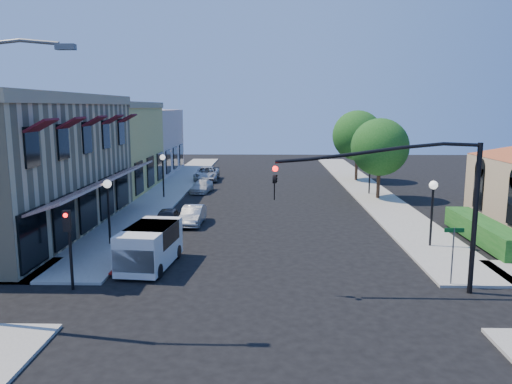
{
  "coord_description": "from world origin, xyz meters",
  "views": [
    {
      "loc": [
        -0.11,
        -17.65,
        7.34
      ],
      "look_at": [
        -0.73,
        10.04,
        2.6
      ],
      "focal_mm": 35.0,
      "sensor_mm": 36.0,
      "label": 1
    }
  ],
  "objects_px": {
    "street_name_sign": "(453,247)",
    "parked_car_c": "(202,186)",
    "signal_mast_arm": "(421,192)",
    "secondary_signal": "(69,235)",
    "lamppost_left_far": "(163,165)",
    "parked_car_b": "(193,215)",
    "street_tree_b": "(357,136)",
    "lamppost_right_far": "(370,163)",
    "lamppost_right_near": "(433,197)",
    "white_van": "(150,244)",
    "street_tree_a": "(380,147)",
    "parked_car_d": "(207,174)",
    "lamppost_left_near": "(108,195)",
    "parked_car_a": "(167,219)"
  },
  "relations": [
    {
      "from": "street_tree_a",
      "to": "lamppost_left_near",
      "type": "xyz_separation_m",
      "value": [
        -17.3,
        -14.0,
        -1.46
      ]
    },
    {
      "from": "street_tree_b",
      "to": "lamppost_left_far",
      "type": "bearing_deg",
      "value": -149.97
    },
    {
      "from": "secondary_signal",
      "to": "parked_car_b",
      "type": "height_order",
      "value": "secondary_signal"
    },
    {
      "from": "street_tree_b",
      "to": "street_name_sign",
      "type": "distance_m",
      "value": 29.96
    },
    {
      "from": "lamppost_left_near",
      "to": "parked_car_b",
      "type": "height_order",
      "value": "lamppost_left_near"
    },
    {
      "from": "street_tree_b",
      "to": "lamppost_left_near",
      "type": "distance_m",
      "value": 29.64
    },
    {
      "from": "signal_mast_arm",
      "to": "white_van",
      "type": "relative_size",
      "value": 1.77
    },
    {
      "from": "lamppost_left_near",
      "to": "white_van",
      "type": "distance_m",
      "value": 4.94
    },
    {
      "from": "lamppost_right_far",
      "to": "parked_car_b",
      "type": "bearing_deg",
      "value": -140.41
    },
    {
      "from": "signal_mast_arm",
      "to": "secondary_signal",
      "type": "xyz_separation_m",
      "value": [
        -13.86,
        -0.09,
        -1.77
      ]
    },
    {
      "from": "signal_mast_arm",
      "to": "lamppost_left_far",
      "type": "relative_size",
      "value": 2.24
    },
    {
      "from": "lamppost_right_near",
      "to": "signal_mast_arm",
      "type": "bearing_deg",
      "value": -112.12
    },
    {
      "from": "signal_mast_arm",
      "to": "white_van",
      "type": "bearing_deg",
      "value": 165.54
    },
    {
      "from": "signal_mast_arm",
      "to": "parked_car_d",
      "type": "height_order",
      "value": "signal_mast_arm"
    },
    {
      "from": "street_tree_b",
      "to": "lamppost_left_far",
      "type": "distance_m",
      "value": 20.06
    },
    {
      "from": "lamppost_left_near",
      "to": "parked_car_b",
      "type": "bearing_deg",
      "value": 53.5
    },
    {
      "from": "street_tree_b",
      "to": "parked_car_d",
      "type": "distance_m",
      "value": 15.49
    },
    {
      "from": "parked_car_d",
      "to": "lamppost_left_near",
      "type": "bearing_deg",
      "value": -96.58
    },
    {
      "from": "street_tree_b",
      "to": "parked_car_b",
      "type": "height_order",
      "value": "street_tree_b"
    },
    {
      "from": "lamppost_left_far",
      "to": "parked_car_a",
      "type": "bearing_deg",
      "value": -77.27
    },
    {
      "from": "lamppost_left_near",
      "to": "parked_car_b",
      "type": "xyz_separation_m",
      "value": [
        3.7,
        5.0,
        -2.15
      ]
    },
    {
      "from": "lamppost_left_far",
      "to": "parked_car_d",
      "type": "distance_m",
      "value": 10.46
    },
    {
      "from": "lamppost_left_far",
      "to": "parked_car_b",
      "type": "relative_size",
      "value": 1.0
    },
    {
      "from": "street_tree_a",
      "to": "signal_mast_arm",
      "type": "relative_size",
      "value": 0.81
    },
    {
      "from": "street_tree_a",
      "to": "parked_car_a",
      "type": "xyz_separation_m",
      "value": [
        -15.0,
        -10.18,
        -3.59
      ]
    },
    {
      "from": "lamppost_left_near",
      "to": "lamppost_right_far",
      "type": "height_order",
      "value": "same"
    },
    {
      "from": "signal_mast_arm",
      "to": "secondary_signal",
      "type": "relative_size",
      "value": 2.41
    },
    {
      "from": "street_name_sign",
      "to": "parked_car_a",
      "type": "height_order",
      "value": "street_name_sign"
    },
    {
      "from": "street_tree_b",
      "to": "street_name_sign",
      "type": "height_order",
      "value": "street_tree_b"
    },
    {
      "from": "street_tree_a",
      "to": "street_tree_b",
      "type": "bearing_deg",
      "value": 90.0
    },
    {
      "from": "parked_car_d",
      "to": "white_van",
      "type": "bearing_deg",
      "value": -89.66
    },
    {
      "from": "street_name_sign",
      "to": "parked_car_d",
      "type": "distance_m",
      "value": 32.81
    },
    {
      "from": "street_tree_b",
      "to": "lamppost_right_far",
      "type": "bearing_deg",
      "value": -92.15
    },
    {
      "from": "street_tree_b",
      "to": "white_van",
      "type": "distance_m",
      "value": 31.25
    },
    {
      "from": "lamppost_left_near",
      "to": "lamppost_right_far",
      "type": "bearing_deg",
      "value": 43.26
    },
    {
      "from": "lamppost_right_near",
      "to": "lamppost_right_far",
      "type": "xyz_separation_m",
      "value": [
        0.0,
        16.0,
        0.0
      ]
    },
    {
      "from": "street_tree_b",
      "to": "white_van",
      "type": "height_order",
      "value": "street_tree_b"
    },
    {
      "from": "lamppost_left_far",
      "to": "lamppost_right_near",
      "type": "xyz_separation_m",
      "value": [
        17.0,
        -14.0,
        0.0
      ]
    },
    {
      "from": "parked_car_c",
      "to": "lamppost_right_far",
      "type": "bearing_deg",
      "value": 3.58
    },
    {
      "from": "signal_mast_arm",
      "to": "parked_car_d",
      "type": "xyz_separation_m",
      "value": [
        -12.06,
        30.5,
        -3.4
      ]
    },
    {
      "from": "secondary_signal",
      "to": "lamppost_right_near",
      "type": "xyz_separation_m",
      "value": [
        16.5,
        6.59,
        0.42
      ]
    },
    {
      "from": "lamppost_right_near",
      "to": "white_van",
      "type": "bearing_deg",
      "value": -165.68
    },
    {
      "from": "signal_mast_arm",
      "to": "lamppost_left_far",
      "type": "xyz_separation_m",
      "value": [
        -14.36,
        20.5,
        -1.35
      ]
    },
    {
      "from": "street_name_sign",
      "to": "parked_car_c",
      "type": "bearing_deg",
      "value": 120.2
    },
    {
      "from": "lamppost_left_near",
      "to": "parked_car_a",
      "type": "bearing_deg",
      "value": 58.95
    },
    {
      "from": "street_name_sign",
      "to": "parked_car_c",
      "type": "height_order",
      "value": "street_name_sign"
    },
    {
      "from": "signal_mast_arm",
      "to": "parked_car_c",
      "type": "height_order",
      "value": "signal_mast_arm"
    },
    {
      "from": "lamppost_left_near",
      "to": "parked_car_c",
      "type": "relative_size",
      "value": 0.98
    },
    {
      "from": "signal_mast_arm",
      "to": "lamppost_left_near",
      "type": "bearing_deg",
      "value": 155.63
    },
    {
      "from": "secondary_signal",
      "to": "parked_car_d",
      "type": "distance_m",
      "value": 30.69
    }
  ]
}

